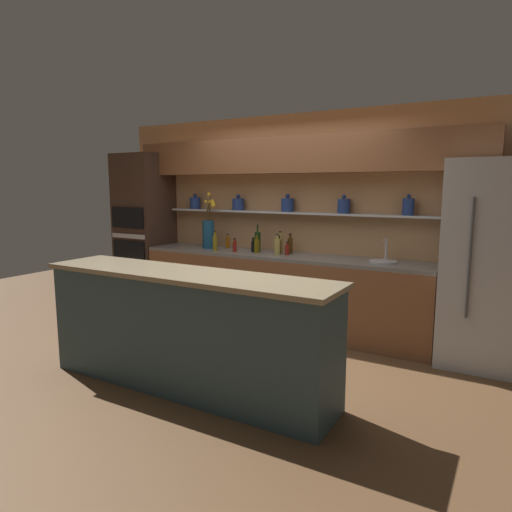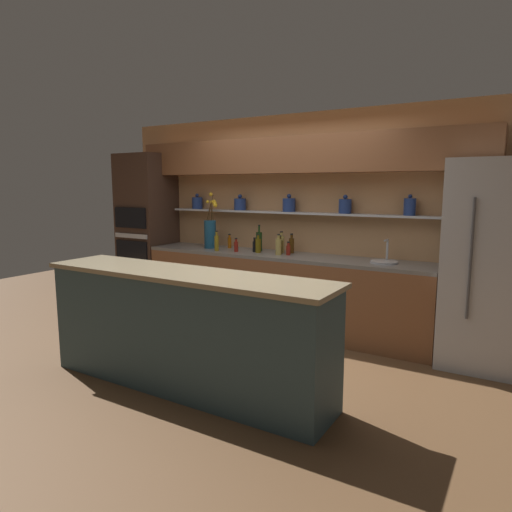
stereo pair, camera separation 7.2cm
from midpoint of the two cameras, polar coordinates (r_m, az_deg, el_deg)
The scene contains 19 objects.
ground_plane at distance 4.66m, azimuth -3.81°, elevation -13.09°, with size 12.00×12.00×0.00m, color brown.
back_wall_unit at distance 5.66m, azimuth 4.73°, elevation 6.88°, with size 5.20×0.44×2.60m.
back_counter_unit at distance 5.58m, azimuth 2.63°, elevation -4.44°, with size 3.65×0.62×0.92m.
island_counter at distance 3.98m, azimuth -9.28°, elevation -9.18°, with size 2.72×0.61×1.02m.
refrigerator at distance 4.84m, azimuth 26.88°, elevation -1.00°, with size 0.83×0.73×1.98m.
oven_tower at distance 6.75m, azimuth -14.05°, elevation 3.00°, with size 0.68×0.64×2.18m.
flower_vase at distance 6.03m, azimuth -6.30°, elevation 3.04°, with size 0.19×0.16×0.73m.
sink_fixture at distance 5.05m, azimuth 15.22°, elevation -0.52°, with size 0.29×0.29×0.25m.
bottle_oil_0 at distance 5.60m, azimuth -0.28°, elevation 1.34°, with size 0.07×0.07×0.23m.
bottle_sauce_1 at distance 5.42m, azimuth 3.53°, elevation 0.83°, with size 0.05×0.05×0.16m.
bottle_oil_2 at distance 5.51m, azimuth 2.51°, elevation 1.21°, with size 0.06×0.06×0.22m.
bottle_spirit_3 at distance 5.56m, azimuth 3.92°, elevation 1.38°, with size 0.06×0.06×0.24m.
bottle_spirit_4 at distance 5.60m, azimuth 2.64°, elevation 1.53°, with size 0.07×0.07×0.26m.
bottle_spirit_5 at distance 5.42m, azimuth 2.30°, elevation 1.22°, with size 0.07×0.07×0.25m.
bottle_oil_6 at distance 5.77m, azimuth -5.51°, elevation 1.67°, with size 0.06×0.06×0.26m.
bottle_sauce_7 at distance 5.68m, azimuth -3.05°, elevation 1.25°, with size 0.05×0.05×0.17m.
bottle_sauce_8 at distance 6.03m, azimuth -3.90°, elevation 1.75°, with size 0.05×0.05×0.19m.
bottle_wine_9 at distance 5.75m, azimuth -0.17°, elevation 1.89°, with size 0.08×0.08×0.33m.
bottle_sauce_10 at distance 5.66m, azimuth -0.73°, elevation 1.27°, with size 0.05×0.05×0.18m.
Camera 1 is at (2.39, -3.60, 1.73)m, focal length 32.00 mm.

